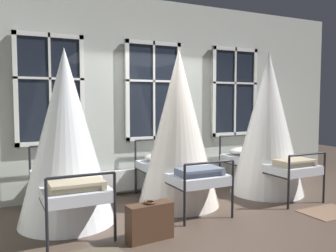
% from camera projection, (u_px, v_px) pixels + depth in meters
% --- Properties ---
extents(ground, '(16.48, 16.48, 0.00)m').
position_uv_depth(ground, '(189.00, 210.00, 5.43)').
color(ground, '#4C3D33').
extents(back_wall_with_windows, '(8.60, 0.10, 3.47)m').
position_uv_depth(back_wall_with_windows, '(151.00, 96.00, 6.57)').
color(back_wall_with_windows, '#B2B7AD').
rests_on(back_wall_with_windows, ground).
extents(window_bank, '(4.67, 0.10, 2.64)m').
position_uv_depth(window_bank, '(154.00, 130.00, 6.51)').
color(window_bank, black).
rests_on(window_bank, ground).
extents(cot_first, '(1.29, 1.86, 2.36)m').
position_uv_depth(cot_first, '(66.00, 139.00, 4.79)').
color(cot_first, black).
rests_on(cot_first, ground).
extents(cot_second, '(1.29, 1.86, 2.46)m').
position_uv_depth(cot_second, '(179.00, 130.00, 5.62)').
color(cot_second, black).
rests_on(cot_second, ground).
extents(cot_third, '(1.29, 1.86, 2.51)m').
position_uv_depth(cot_third, '(268.00, 125.00, 6.35)').
color(cot_third, black).
rests_on(cot_third, ground).
extents(rug_third, '(0.81, 0.57, 0.01)m').
position_uv_depth(rug_third, '(329.00, 212.00, 5.29)').
color(rug_third, brown).
rests_on(rug_third, ground).
extents(suitcase_dark, '(0.58, 0.26, 0.47)m').
position_uv_depth(suitcase_dark, '(150.00, 222.00, 4.24)').
color(suitcase_dark, '#472D1E').
rests_on(suitcase_dark, ground).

